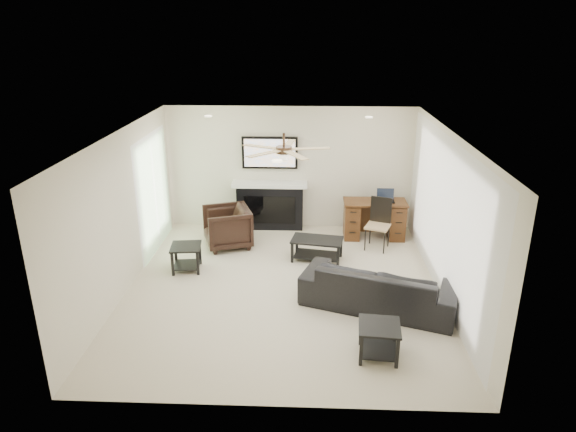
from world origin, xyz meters
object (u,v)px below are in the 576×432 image
Objects in this scene: sofa at (379,286)px; fireplace_unit at (270,184)px; armchair at (227,227)px; desk at (374,219)px; coffee_table at (317,249)px.

fireplace_unit is at bearing -39.65° from sofa.
armchair is (-2.60, 2.15, 0.05)m from sofa.
sofa is 1.19× the size of fireplace_unit.
desk is (0.24, 2.69, 0.05)m from sofa.
armchair is 2.89m from desk.
fireplace_unit reaches higher than coffee_table.
sofa is at bearing 31.40° from armchair.
desk reaches higher than sofa.
fireplace_unit is at bearing 132.68° from coffee_table.
fireplace_unit is 1.57× the size of desk.
sofa is at bearing -50.56° from coffee_table.
sofa is 2.52× the size of coffee_table.
sofa is 2.70m from desk.
fireplace_unit is 2.21m from desk.
desk is at bearing 81.77° from armchair.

